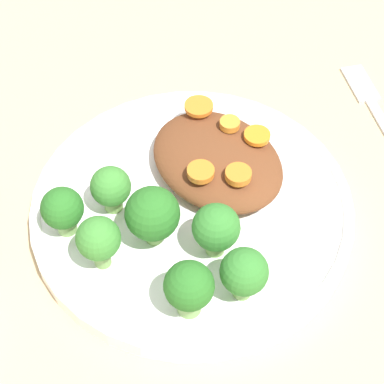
{
  "coord_description": "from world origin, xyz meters",
  "views": [
    {
      "loc": [
        0.26,
        -0.22,
        0.47
      ],
      "look_at": [
        0.0,
        0.0,
        0.03
      ],
      "focal_mm": 60.0,
      "sensor_mm": 36.0,
      "label": 1
    }
  ],
  "objects": [
    {
      "name": "carrot_slice_3",
      "position": [
        0.0,
        0.08,
        0.05
      ],
      "size": [
        0.02,
        0.02,
        0.0
      ],
      "primitive_type": "cylinder",
      "color": "orange",
      "rests_on": "stew_mound"
    },
    {
      "name": "carrot_slice_1",
      "position": [
        -0.0,
        0.01,
        0.05
      ],
      "size": [
        0.02,
        0.02,
        0.01
      ],
      "primitive_type": "cylinder",
      "color": "orange",
      "rests_on": "stew_mound"
    },
    {
      "name": "fork",
      "position": [
        0.02,
        0.23,
        0.0
      ],
      "size": [
        0.17,
        0.1,
        0.01
      ],
      "rotation": [
        0.0,
        0.0,
        8.95
      ],
      "color": "silver",
      "rests_on": "ground_plane"
    },
    {
      "name": "broccoli_floret_6",
      "position": [
        0.01,
        -0.05,
        0.05
      ],
      "size": [
        0.05,
        0.05,
        0.06
      ],
      "color": "#759E51",
      "rests_on": "plate"
    },
    {
      "name": "broccoli_floret_5",
      "position": [
        -0.05,
        -0.1,
        0.05
      ],
      "size": [
        0.04,
        0.04,
        0.05
      ],
      "color": "#7FA85B",
      "rests_on": "plate"
    },
    {
      "name": "broccoli_floret_2",
      "position": [
        -0.04,
        -0.06,
        0.04
      ],
      "size": [
        0.04,
        0.04,
        0.05
      ],
      "color": "#759E51",
      "rests_on": "plate"
    },
    {
      "name": "broccoli_floret_4",
      "position": [
        0.05,
        -0.02,
        0.05
      ],
      "size": [
        0.04,
        0.04,
        0.05
      ],
      "color": "#759E51",
      "rests_on": "plate"
    },
    {
      "name": "broccoli_floret_3",
      "position": [
        0.08,
        -0.07,
        0.05
      ],
      "size": [
        0.04,
        0.04,
        0.05
      ],
      "color": "#7FA85B",
      "rests_on": "plate"
    },
    {
      "name": "carrot_slice_2",
      "position": [
        0.02,
        0.03,
        0.05
      ],
      "size": [
        0.02,
        0.02,
        0.01
      ],
      "primitive_type": "cylinder",
      "color": "orange",
      "rests_on": "stew_mound"
    },
    {
      "name": "broccoli_floret_0",
      "position": [
        0.09,
        -0.03,
        0.05
      ],
      "size": [
        0.04,
        0.04,
        0.05
      ],
      "color": "#759E51",
      "rests_on": "plate"
    },
    {
      "name": "carrot_slice_4",
      "position": [
        -0.03,
        0.07,
        0.05
      ],
      "size": [
        0.02,
        0.02,
        0.01
      ],
      "primitive_type": "cylinder",
      "color": "orange",
      "rests_on": "stew_mound"
    },
    {
      "name": "plate",
      "position": [
        0.0,
        0.0,
        0.01
      ],
      "size": [
        0.29,
        0.29,
        0.02
      ],
      "color": "white",
      "rests_on": "ground_plane"
    },
    {
      "name": "broccoli_floret_1",
      "position": [
        0.0,
        -0.1,
        0.05
      ],
      "size": [
        0.04,
        0.04,
        0.05
      ],
      "color": "#759E51",
      "rests_on": "plate"
    },
    {
      "name": "stew_mound",
      "position": [
        -0.01,
        0.04,
        0.03
      ],
      "size": [
        0.13,
        0.1,
        0.03
      ],
      "primitive_type": "ellipsoid",
      "color": "brown",
      "rests_on": "plate"
    },
    {
      "name": "carrot_slice_0",
      "position": [
        -0.06,
        0.06,
        0.05
      ],
      "size": [
        0.03,
        0.03,
        0.0
      ],
      "primitive_type": "cylinder",
      "color": "orange",
      "rests_on": "stew_mound"
    },
    {
      "name": "ground_plane",
      "position": [
        0.0,
        0.0,
        0.0
      ],
      "size": [
        4.0,
        4.0,
        0.0
      ],
      "primitive_type": "plane",
      "color": "tan"
    }
  ]
}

